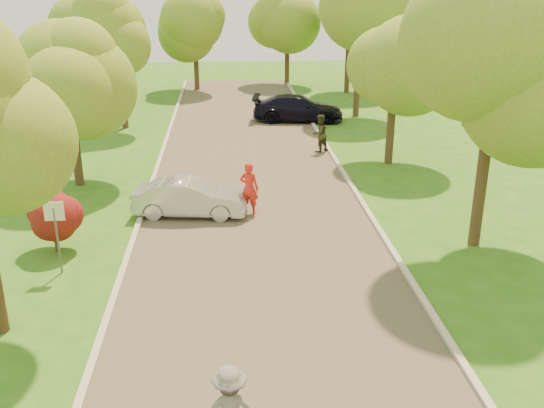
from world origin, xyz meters
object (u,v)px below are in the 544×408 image
object	(u,v)px
silver_sedan	(190,198)
dark_sedan	(298,108)
person_striped	(249,188)
street_sign	(55,223)
person_olive	(320,133)

from	to	relation	value
silver_sedan	dark_sedan	bearing A→B (deg)	-13.81
dark_sedan	person_striped	bearing A→B (deg)	174.30
person_striped	street_sign	bearing A→B (deg)	60.77
street_sign	person_olive	xyz separation A→B (m)	(9.34, 12.15, -0.65)
silver_sedan	dark_sedan	xyz separation A→B (m)	(5.60, 14.62, 0.10)
silver_sedan	person_striped	size ratio (longest dim) A/B	2.10
silver_sedan	dark_sedan	distance (m)	15.66
person_olive	street_sign	bearing A→B (deg)	17.25
silver_sedan	dark_sedan	size ratio (longest dim) A/B	0.76
person_olive	dark_sedan	bearing A→B (deg)	-123.11
street_sign	person_striped	xyz separation A→B (m)	(5.60, 4.26, -0.61)
dark_sedan	person_olive	world-z (taller)	person_olive
dark_sedan	person_striped	distance (m)	15.03
street_sign	silver_sedan	bearing A→B (deg)	50.51
dark_sedan	person_olive	bearing A→B (deg)	-170.14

